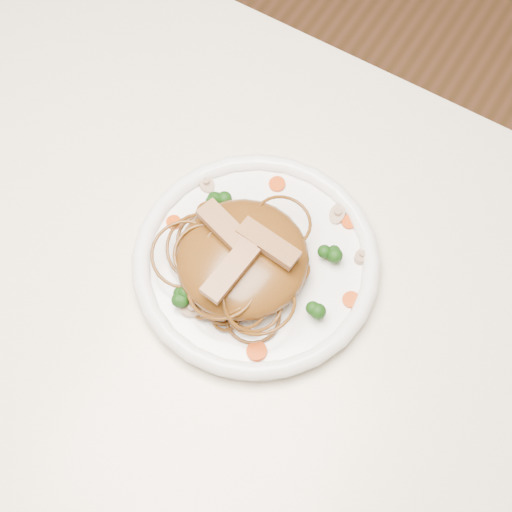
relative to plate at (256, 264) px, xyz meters
The scene contains 20 objects.
ground 0.77m from the plate, 137.88° to the right, with size 4.00×4.00×0.00m, color brown.
table 0.15m from the plate, 137.88° to the right, with size 1.20×0.80×0.75m.
plate is the anchor object (origin of this frame).
noodle_mound 0.04m from the plate, 118.93° to the right, with size 0.15×0.15×0.05m, color brown.
chicken_a 0.07m from the plate, ahead, with size 0.07×0.02×0.01m, color #A2704C.
chicken_b 0.07m from the plate, 165.80° to the right, with size 0.08×0.02×0.01m, color #A2704C.
chicken_c 0.08m from the plate, 93.06° to the right, with size 0.07×0.02×0.01m, color #A2704C.
broccoli_0 0.09m from the plate, 36.01° to the left, with size 0.02×0.02×0.03m, color #13410D, non-canonical shape.
broccoli_1 0.08m from the plate, 152.96° to the left, with size 0.02×0.02×0.03m, color #13410D, non-canonical shape.
broccoli_2 0.10m from the plate, 118.51° to the right, with size 0.03×0.03×0.03m, color #13410D, non-canonical shape.
broccoli_3 0.10m from the plate, 11.22° to the right, with size 0.03×0.03×0.03m, color #13410D, non-canonical shape.
carrot_0 0.12m from the plate, 56.13° to the left, with size 0.02×0.02×0.01m, color #CC4507.
carrot_1 0.11m from the plate, behind, with size 0.02×0.02×0.01m, color #CC4507.
carrot_2 0.11m from the plate, ahead, with size 0.02×0.02×0.01m, color #CC4507.
carrot_3 0.10m from the plate, 107.60° to the left, with size 0.02×0.02×0.01m, color #CC4507.
carrot_4 0.11m from the plate, 57.91° to the right, with size 0.02×0.02×0.01m, color #CC4507.
mushroom_0 0.09m from the plate, 108.01° to the right, with size 0.03×0.03×0.01m, color tan.
mushroom_1 0.12m from the plate, 34.12° to the left, with size 0.02×0.02×0.01m, color tan.
mushroom_2 0.12m from the plate, 152.03° to the left, with size 0.02×0.02×0.01m, color tan.
mushroom_3 0.11m from the plate, 63.63° to the left, with size 0.03×0.03×0.01m, color tan.
Camera 1 is at (0.27, -0.24, 1.54)m, focal length 53.51 mm.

